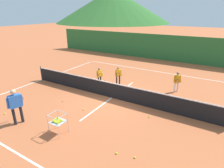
{
  "coord_description": "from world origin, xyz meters",
  "views": [
    {
      "loc": [
        5.15,
        -8.63,
        4.83
      ],
      "look_at": [
        0.13,
        -0.19,
        0.98
      ],
      "focal_mm": 29.87,
      "sensor_mm": 36.0,
      "label": 1
    }
  ],
  "objects_px": {
    "student_0": "(99,75)",
    "tennis_ball_5": "(116,153)",
    "instructor": "(15,103)",
    "tennis_net": "(112,90)",
    "student_2": "(177,80)",
    "ball_cart": "(57,121)",
    "tennis_ball_8": "(135,157)",
    "tennis_ball_2": "(84,109)",
    "tennis_ball_1": "(63,101)",
    "tennis_ball_0": "(149,117)",
    "tennis_ball_7": "(5,114)",
    "student_1": "(118,74)"
  },
  "relations": [
    {
      "from": "ball_cart",
      "to": "tennis_ball_2",
      "type": "xyz_separation_m",
      "value": [
        -0.33,
        2.07,
        -0.55
      ]
    },
    {
      "from": "tennis_ball_5",
      "to": "tennis_ball_7",
      "type": "relative_size",
      "value": 1.0
    },
    {
      "from": "ball_cart",
      "to": "tennis_ball_5",
      "type": "xyz_separation_m",
      "value": [
        2.74,
        0.15,
        -0.55
      ]
    },
    {
      "from": "ball_cart",
      "to": "tennis_ball_5",
      "type": "relative_size",
      "value": 13.22
    },
    {
      "from": "instructor",
      "to": "tennis_ball_1",
      "type": "bearing_deg",
      "value": 86.36
    },
    {
      "from": "tennis_ball_0",
      "to": "tennis_net",
      "type": "bearing_deg",
      "value": 160.38
    },
    {
      "from": "tennis_ball_7",
      "to": "student_2",
      "type": "bearing_deg",
      "value": 47.28
    },
    {
      "from": "student_2",
      "to": "tennis_ball_2",
      "type": "bearing_deg",
      "value": -126.14
    },
    {
      "from": "tennis_ball_1",
      "to": "tennis_ball_8",
      "type": "relative_size",
      "value": 1.0
    },
    {
      "from": "student_0",
      "to": "tennis_ball_5",
      "type": "bearing_deg",
      "value": -50.68
    },
    {
      "from": "ball_cart",
      "to": "tennis_ball_0",
      "type": "distance_m",
      "value": 4.29
    },
    {
      "from": "student_2",
      "to": "ball_cart",
      "type": "bearing_deg",
      "value": -115.0
    },
    {
      "from": "instructor",
      "to": "tennis_ball_7",
      "type": "xyz_separation_m",
      "value": [
        -1.33,
        0.11,
        -0.98
      ]
    },
    {
      "from": "tennis_ball_0",
      "to": "ball_cart",
      "type": "bearing_deg",
      "value": -132.41
    },
    {
      "from": "instructor",
      "to": "student_1",
      "type": "distance_m",
      "value": 6.77
    },
    {
      "from": "tennis_ball_1",
      "to": "tennis_ball_8",
      "type": "bearing_deg",
      "value": -19.91
    },
    {
      "from": "student_1",
      "to": "tennis_ball_8",
      "type": "height_order",
      "value": "student_1"
    },
    {
      "from": "tennis_ball_1",
      "to": "tennis_ball_5",
      "type": "height_order",
      "value": "same"
    },
    {
      "from": "student_2",
      "to": "tennis_ball_1",
      "type": "distance_m",
      "value": 7.07
    },
    {
      "from": "student_1",
      "to": "tennis_ball_8",
      "type": "bearing_deg",
      "value": -56.19
    },
    {
      "from": "student_1",
      "to": "ball_cart",
      "type": "xyz_separation_m",
      "value": [
        0.55,
        -6.19,
        -0.19
      ]
    },
    {
      "from": "instructor",
      "to": "tennis_ball_8",
      "type": "distance_m",
      "value": 5.64
    },
    {
      "from": "tennis_net",
      "to": "tennis_ball_7",
      "type": "xyz_separation_m",
      "value": [
        -3.63,
        -4.39,
        -0.47
      ]
    },
    {
      "from": "ball_cart",
      "to": "tennis_ball_8",
      "type": "relative_size",
      "value": 13.22
    },
    {
      "from": "instructor",
      "to": "tennis_ball_0",
      "type": "bearing_deg",
      "value": 35.32
    },
    {
      "from": "tennis_net",
      "to": "tennis_ball_5",
      "type": "xyz_separation_m",
      "value": [
        2.55,
        -3.95,
        -0.47
      ]
    },
    {
      "from": "instructor",
      "to": "tennis_ball_5",
      "type": "relative_size",
      "value": 24.83
    },
    {
      "from": "instructor",
      "to": "tennis_ball_0",
      "type": "distance_m",
      "value": 6.19
    },
    {
      "from": "tennis_net",
      "to": "ball_cart",
      "type": "xyz_separation_m",
      "value": [
        -0.18,
        -4.1,
        0.09
      ]
    },
    {
      "from": "tennis_ball_2",
      "to": "tennis_ball_5",
      "type": "bearing_deg",
      "value": -32.05
    },
    {
      "from": "tennis_net",
      "to": "student_2",
      "type": "xyz_separation_m",
      "value": [
        3.07,
        2.87,
        0.29
      ]
    },
    {
      "from": "student_1",
      "to": "ball_cart",
      "type": "bearing_deg",
      "value": -84.94
    },
    {
      "from": "student_0",
      "to": "tennis_ball_8",
      "type": "xyz_separation_m",
      "value": [
        5.04,
        -5.19,
        -0.71
      ]
    },
    {
      "from": "ball_cart",
      "to": "tennis_ball_1",
      "type": "relative_size",
      "value": 13.22
    },
    {
      "from": "student_0",
      "to": "tennis_ball_2",
      "type": "bearing_deg",
      "value": -69.01
    },
    {
      "from": "tennis_ball_7",
      "to": "tennis_ball_8",
      "type": "bearing_deg",
      "value": 4.94
    },
    {
      "from": "student_2",
      "to": "tennis_ball_8",
      "type": "xyz_separation_m",
      "value": [
        0.15,
        -6.66,
        -0.76
      ]
    },
    {
      "from": "instructor",
      "to": "student_0",
      "type": "xyz_separation_m",
      "value": [
        0.48,
        5.89,
        -0.27
      ]
    },
    {
      "from": "student_0",
      "to": "tennis_ball_7",
      "type": "xyz_separation_m",
      "value": [
        -1.81,
        -5.78,
        -0.71
      ]
    },
    {
      "from": "tennis_net",
      "to": "tennis_ball_7",
      "type": "bearing_deg",
      "value": -129.63
    },
    {
      "from": "student_1",
      "to": "tennis_ball_1",
      "type": "xyz_separation_m",
      "value": [
        -1.4,
        -3.95,
        -0.74
      ]
    },
    {
      "from": "student_1",
      "to": "tennis_ball_2",
      "type": "bearing_deg",
      "value": -86.94
    },
    {
      "from": "tennis_ball_2",
      "to": "tennis_ball_5",
      "type": "relative_size",
      "value": 1.0
    },
    {
      "from": "student_1",
      "to": "tennis_ball_7",
      "type": "height_order",
      "value": "student_1"
    },
    {
      "from": "instructor",
      "to": "tennis_ball_2",
      "type": "xyz_separation_m",
      "value": [
        1.79,
        2.46,
        -0.98
      ]
    },
    {
      "from": "student_0",
      "to": "student_2",
      "type": "bearing_deg",
      "value": 16.73
    },
    {
      "from": "tennis_ball_1",
      "to": "tennis_ball_5",
      "type": "distance_m",
      "value": 5.13
    },
    {
      "from": "tennis_ball_5",
      "to": "tennis_ball_8",
      "type": "relative_size",
      "value": 1.0
    },
    {
      "from": "tennis_ball_1",
      "to": "tennis_ball_2",
      "type": "relative_size",
      "value": 1.0
    },
    {
      "from": "student_0",
      "to": "instructor",
      "type": "bearing_deg",
      "value": -94.61
    }
  ]
}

